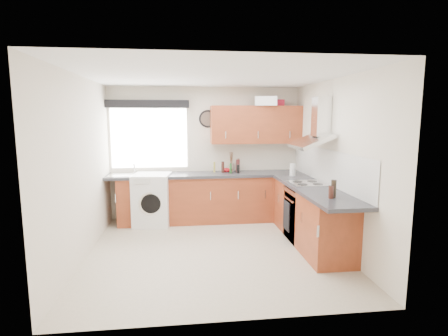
{
  "coord_description": "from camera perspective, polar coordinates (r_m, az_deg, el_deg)",
  "views": [
    {
      "loc": [
        -0.42,
        -4.87,
        1.94
      ],
      "look_at": [
        0.25,
        0.85,
        1.1
      ],
      "focal_mm": 28.0,
      "sensor_mm": 36.0,
      "label": 1
    }
  ],
  "objects": [
    {
      "name": "base_cab_back",
      "position": [
        6.57,
        -3.72,
        -5.01
      ],
      "size": [
        3.0,
        0.58,
        0.86
      ],
      "primitive_type": "cube",
      "color": "maroon",
      "rests_on": "ground_plane"
    },
    {
      "name": "worktop_right",
      "position": [
        5.34,
        14.56,
        -3.37
      ],
      "size": [
        0.62,
        2.42,
        0.05
      ],
      "primitive_type": "cube",
      "color": "#29292E",
      "rests_on": "base_cab_right"
    },
    {
      "name": "oven",
      "position": [
        5.72,
        13.3,
        -7.29
      ],
      "size": [
        0.56,
        0.58,
        0.85
      ],
      "primitive_type": "cube",
      "color": "black",
      "rests_on": "ground_plane"
    },
    {
      "name": "wall_front",
      "position": [
        3.18,
        1.12,
        -4.27
      ],
      "size": [
        3.6,
        0.02,
        2.5
      ],
      "primitive_type": "cube",
      "color": "silver",
      "rests_on": "ground_plane"
    },
    {
      "name": "bottle_0",
      "position": [
        4.74,
        17.46,
        -3.23
      ],
      "size": [
        0.07,
        0.07,
        0.23
      ],
      "primitive_type": "cylinder",
      "color": "black",
      "rests_on": "worktop_right"
    },
    {
      "name": "splashback",
      "position": [
        5.68,
        16.3,
        0.26
      ],
      "size": [
        0.01,
        3.0,
        0.54
      ],
      "primitive_type": "cube",
      "color": "white",
      "rests_on": "wall_right"
    },
    {
      "name": "tomato_cluster",
      "position": [
        6.65,
        0.62,
        -0.32
      ],
      "size": [
        0.19,
        0.19,
        0.07
      ],
      "primitive_type": null,
      "rotation": [
        0.0,
        0.0,
        0.3
      ],
      "color": "#AD0C14",
      "rests_on": "worktop_back"
    },
    {
      "name": "ground_plane",
      "position": [
        5.26,
        -1.66,
        -13.35
      ],
      "size": [
        3.6,
        3.6,
        0.0
      ],
      "primitive_type": "plane",
      "color": "beige"
    },
    {
      "name": "wall_clock",
      "position": [
        6.67,
        -2.67,
        8.02
      ],
      "size": [
        0.33,
        0.04,
        0.33
      ],
      "primitive_type": "cylinder",
      "rotation": [
        1.57,
        0.0,
        0.0
      ],
      "color": "black",
      "rests_on": "wall_back"
    },
    {
      "name": "window_blind",
      "position": [
        6.61,
        -12.35,
        10.19
      ],
      "size": [
        1.5,
        0.18,
        0.14
      ],
      "primitive_type": "cube",
      "color": "black",
      "rests_on": "wall_back"
    },
    {
      "name": "base_cab_right",
      "position": [
        5.59,
        13.92,
        -7.63
      ],
      "size": [
        0.58,
        2.1,
        0.86
      ],
      "primitive_type": "cube",
      "color": "maroon",
      "rests_on": "ground_plane"
    },
    {
      "name": "jar_1",
      "position": [
        6.54,
        -0.2,
        0.15
      ],
      "size": [
        0.06,
        0.06,
        0.21
      ],
      "primitive_type": "cylinder",
      "color": "#351813",
      "rests_on": "worktop_back"
    },
    {
      "name": "kitchen_roll",
      "position": [
        6.29,
        11.14,
        -0.27
      ],
      "size": [
        0.12,
        0.12,
        0.22
      ],
      "primitive_type": "cylinder",
      "rotation": [
        0.0,
        0.0,
        -0.18
      ],
      "color": "white",
      "rests_on": "worktop_right"
    },
    {
      "name": "jar_5",
      "position": [
        6.44,
        1.09,
        -0.07
      ],
      "size": [
        0.04,
        0.04,
        0.19
      ],
      "primitive_type": "cylinder",
      "color": "#184217",
      "rests_on": "worktop_back"
    },
    {
      "name": "base_cab_corner",
      "position": [
        6.83,
        9.86,
        -4.61
      ],
      "size": [
        0.6,
        0.6,
        0.86
      ],
      "primitive_type": "cube",
      "color": "maroon",
      "rests_on": "ground_plane"
    },
    {
      "name": "sink",
      "position": [
        6.51,
        -14.64,
        -0.72
      ],
      "size": [
        0.84,
        0.46,
        0.1
      ],
      "primitive_type": null,
      "color": "silver",
      "rests_on": "worktop_back"
    },
    {
      "name": "worktop_back",
      "position": [
        6.47,
        -2.87,
        -1.09
      ],
      "size": [
        3.6,
        0.62,
        0.05
      ],
      "primitive_type": "cube",
      "color": "#29292E",
      "rests_on": "base_cab_back"
    },
    {
      "name": "wall_right",
      "position": [
        5.4,
        17.67,
        0.56
      ],
      "size": [
        0.02,
        3.6,
        2.5
      ],
      "primitive_type": "cube",
      "color": "silver",
      "rests_on": "ground_plane"
    },
    {
      "name": "wall_back",
      "position": [
        6.72,
        -3.07,
        2.39
      ],
      "size": [
        3.6,
        0.02,
        2.5
      ],
      "primitive_type": "cube",
      "color": "silver",
      "rests_on": "ground_plane"
    },
    {
      "name": "wall_left",
      "position": [
        5.11,
        -22.27,
        -0.1
      ],
      "size": [
        0.02,
        3.6,
        2.5
      ],
      "primitive_type": "cube",
      "color": "silver",
      "rests_on": "ground_plane"
    },
    {
      "name": "hob_plate",
      "position": [
        5.61,
        13.47,
        -2.44
      ],
      "size": [
        0.52,
        0.52,
        0.01
      ],
      "primitive_type": "cube",
      "color": "silver",
      "rests_on": "worktop_right"
    },
    {
      "name": "bottle_1",
      "position": [
        4.68,
        17.07,
        -3.77
      ],
      "size": [
        0.07,
        0.07,
        0.16
      ],
      "primitive_type": "cylinder",
      "color": "#411E17",
      "rests_on": "worktop_right"
    },
    {
      "name": "ceiling",
      "position": [
        4.92,
        -1.79,
        14.82
      ],
      "size": [
        3.6,
        3.6,
        0.02
      ],
      "primitive_type": "cube",
      "color": "white",
      "rests_on": "wall_back"
    },
    {
      "name": "extractor_hood",
      "position": [
        5.56,
        14.74,
        6.27
      ],
      "size": [
        0.52,
        0.78,
        0.66
      ],
      "primitive_type": null,
      "color": "silver",
      "rests_on": "wall_right"
    },
    {
      "name": "utensil_pot",
      "position": [
        6.7,
        1.2,
        0.12
      ],
      "size": [
        0.12,
        0.12,
        0.15
      ],
      "primitive_type": "cylinder",
      "rotation": [
        0.0,
        0.0,
        0.08
      ],
      "color": "gray",
      "rests_on": "worktop_back"
    },
    {
      "name": "casserole",
      "position": [
        6.58,
        6.87,
        10.79
      ],
      "size": [
        0.45,
        0.37,
        0.17
      ],
      "primitive_type": "cube",
      "rotation": [
        0.0,
        0.0,
        -0.23
      ],
      "color": "white",
      "rests_on": "upper_cabinets"
    },
    {
      "name": "washing_machine",
      "position": [
        6.47,
        -11.61,
        -5.05
      ],
      "size": [
        0.7,
        0.68,
        0.93
      ],
      "primitive_type": "cube",
      "rotation": [
        0.0,
        0.0,
        -0.11
      ],
      "color": "white",
      "rests_on": "ground_plane"
    },
    {
      "name": "jar_3",
      "position": [
        6.58,
        -1.58,
        0.15
      ],
      "size": [
        0.04,
        0.04,
        0.2
      ],
      "primitive_type": "cylinder",
      "color": "olive",
      "rests_on": "worktop_back"
    },
    {
      "name": "jar_0",
      "position": [
        6.46,
        2.32,
        -0.16
      ],
      "size": [
        0.06,
        0.06,
        0.16
      ],
      "primitive_type": "cylinder",
      "color": "black",
      "rests_on": "worktop_back"
    },
    {
      "name": "jar_4",
      "position": [
        6.71,
        2.38,
        0.51
      ],
      "size": [
        0.04,
        0.04,
        0.24
      ],
      "primitive_type": "cylinder",
      "color": "brown",
      "rests_on": "worktop_back"
    },
    {
      "name": "upper_cabinets",
      "position": [
        6.64,
        5.26,
        7.06
      ],
      "size": [
        1.7,
        0.35,
        0.7
      ],
      "primitive_type": "cube",
      "color": "maroon",
      "rests_on": "wall_back"
    },
    {
      "name": "storage_box",
      "position": [
        6.79,
        8.54,
        10.48
      ],
      "size": [
        0.26,
        0.22,
        0.12
      ],
      "primitive_type": "cube",
      "rotation": [
        0.0,
        0.0,
        0.02
      ],
      "color": "#B51830",
      "rests_on": "upper_cabinets"
    },
    {
      "name": "jar_2",
      "position": [
        6.6,
        2.29,
        0.37
      ],
      "size": [
        0.07,
        0.07,
        0.24
      ],
      "primitive_type": "cylinder",
      "color": "#4C1B1B",
      "rests_on": "worktop_back"
    },
    {
      "name": "window",
      "position": [
        6.7,
        -12.11,
        4.78
      ],
      "size": [
        1.4,
        0.02,
        1.1
      ],
      "primitive_type": "cube",
      "color": "white",
      "rests_on": "wall_back"
    }
  ]
}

